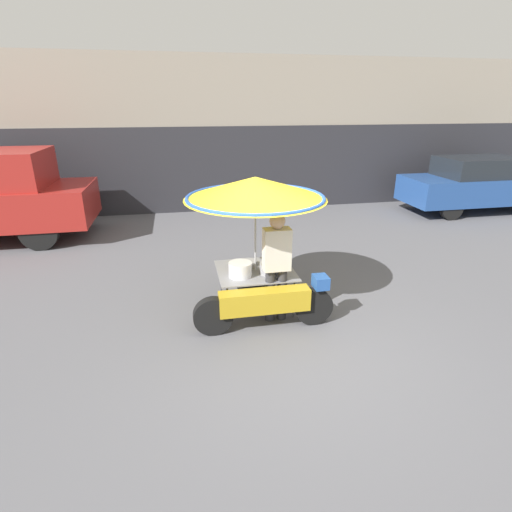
# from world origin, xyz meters

# --- Properties ---
(ground_plane) EXTENTS (36.00, 36.00, 0.00)m
(ground_plane) POSITION_xyz_m (0.00, 0.00, 0.00)
(ground_plane) COLOR #56565B
(shopfront_building) EXTENTS (28.00, 2.06, 4.26)m
(shopfront_building) POSITION_xyz_m (0.00, 8.36, 2.12)
(shopfront_building) COLOR gray
(shopfront_building) RESTS_ON ground
(vendor_motorcycle_cart) EXTENTS (2.06, 2.06, 2.06)m
(vendor_motorcycle_cart) POSITION_xyz_m (-0.32, 1.13, 1.64)
(vendor_motorcycle_cart) COLOR black
(vendor_motorcycle_cart) RESTS_ON ground
(vendor_person) EXTENTS (0.38, 0.22, 1.63)m
(vendor_person) POSITION_xyz_m (-0.10, 0.76, 0.92)
(vendor_person) COLOR #2D2D33
(vendor_person) RESTS_ON ground
(parked_car) EXTENTS (4.66, 1.64, 1.57)m
(parked_car) POSITION_xyz_m (7.31, 5.77, 0.80)
(parked_car) COLOR black
(parked_car) RESTS_ON ground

